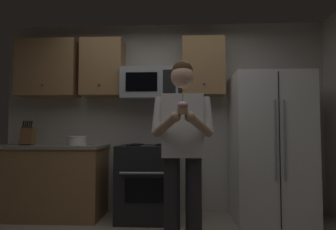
{
  "coord_description": "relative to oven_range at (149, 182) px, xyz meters",
  "views": [
    {
      "loc": [
        0.26,
        -2.34,
        1.1
      ],
      "look_at": [
        0.14,
        0.37,
        1.25
      ],
      "focal_mm": 31.23,
      "sensor_mm": 36.0,
      "label": 1
    }
  ],
  "objects": [
    {
      "name": "knife_block",
      "position": [
        -1.56,
        -0.03,
        0.57
      ],
      "size": [
        0.16,
        0.15,
        0.32
      ],
      "color": "brown",
      "rests_on": "counter_left"
    },
    {
      "name": "wall_back",
      "position": [
        0.15,
        0.39,
        0.84
      ],
      "size": [
        4.4,
        0.1,
        2.6
      ],
      "primitive_type": "cube",
      "color": "beige",
      "rests_on": "ground"
    },
    {
      "name": "cabinet_row_upper",
      "position": [
        -0.57,
        0.17,
        1.49
      ],
      "size": [
        2.78,
        0.36,
        0.76
      ],
      "color": "#9E7247"
    },
    {
      "name": "refrigerator",
      "position": [
        1.5,
        -0.04,
        0.44
      ],
      "size": [
        0.9,
        0.75,
        1.8
      ],
      "color": "white",
      "rests_on": "ground"
    },
    {
      "name": "oven_range",
      "position": [
        0.0,
        0.0,
        0.0
      ],
      "size": [
        0.76,
        0.7,
        0.93
      ],
      "color": "black",
      "rests_on": "ground"
    },
    {
      "name": "counter_left",
      "position": [
        -1.3,
        0.02,
        0.0
      ],
      "size": [
        1.44,
        0.66,
        0.92
      ],
      "color": "#9E7247",
      "rests_on": "ground"
    },
    {
      "name": "person",
      "position": [
        0.42,
        -1.0,
        0.53
      ],
      "size": [
        0.6,
        0.48,
        1.76
      ],
      "color": "#262628",
      "rests_on": "ground"
    },
    {
      "name": "cupcake",
      "position": [
        0.42,
        -1.33,
        0.83
      ],
      "size": [
        0.09,
        0.09,
        0.17
      ],
      "color": "#A87F56"
    },
    {
      "name": "microwave",
      "position": [
        0.0,
        0.12,
        1.26
      ],
      "size": [
        0.74,
        0.41,
        0.4
      ],
      "color": "#9EA0A5"
    },
    {
      "name": "bowl_large_white",
      "position": [
        -0.95,
        0.05,
        0.52
      ],
      "size": [
        0.25,
        0.25,
        0.12
      ],
      "color": "white",
      "rests_on": "counter_left"
    }
  ]
}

